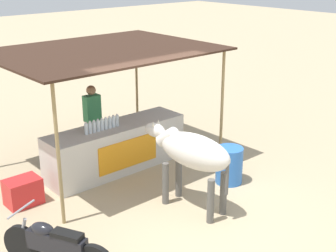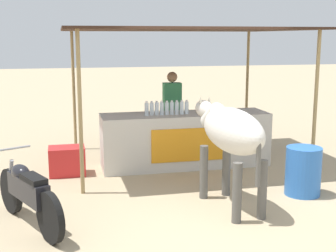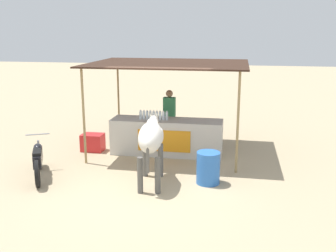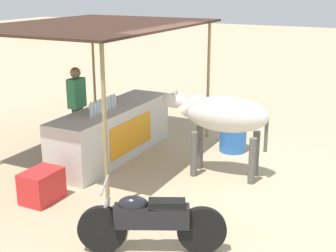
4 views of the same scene
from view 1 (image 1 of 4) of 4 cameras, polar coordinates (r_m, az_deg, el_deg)
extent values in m
plane|color=tan|center=(8.29, 2.80, -10.08)|extent=(60.00, 60.00, 0.00)
cube|color=beige|center=(9.61, -6.30, -2.63)|extent=(3.00, 0.80, 0.96)
cube|color=orange|center=(9.30, -4.84, -3.36)|extent=(1.40, 0.02, 0.58)
cube|color=#382319|center=(9.30, -7.84, 9.14)|extent=(4.20, 3.20, 0.04)
cylinder|color=#997F51|center=(7.53, -13.23, -3.49)|extent=(0.06, 0.06, 2.44)
cylinder|color=#997F51|center=(9.74, 6.59, 2.28)|extent=(0.06, 0.06, 2.44)
cylinder|color=#997F51|center=(11.78, -3.84, 5.45)|extent=(0.06, 0.06, 2.44)
cylinder|color=silver|center=(9.00, -9.94, -0.36)|extent=(0.07, 0.07, 0.22)
cylinder|color=white|center=(8.96, -9.99, 0.39)|extent=(0.04, 0.04, 0.03)
cylinder|color=silver|center=(9.05, -9.46, -0.24)|extent=(0.07, 0.07, 0.22)
cylinder|color=white|center=(9.01, -9.50, 0.51)|extent=(0.04, 0.04, 0.03)
cylinder|color=silver|center=(9.09, -8.98, -0.11)|extent=(0.07, 0.07, 0.22)
cylinder|color=white|center=(9.05, -9.02, 0.64)|extent=(0.04, 0.04, 0.03)
cylinder|color=silver|center=(9.14, -8.51, 0.02)|extent=(0.07, 0.07, 0.22)
cylinder|color=white|center=(9.10, -8.55, 0.76)|extent=(0.04, 0.04, 0.03)
cylinder|color=silver|center=(9.18, -8.04, 0.15)|extent=(0.07, 0.07, 0.22)
cylinder|color=white|center=(9.14, -8.08, 0.88)|extent=(0.04, 0.04, 0.03)
cylinder|color=silver|center=(9.23, -7.58, 0.27)|extent=(0.07, 0.07, 0.22)
cylinder|color=white|center=(9.19, -7.61, 1.00)|extent=(0.04, 0.04, 0.03)
cylinder|color=silver|center=(9.28, -7.12, 0.39)|extent=(0.07, 0.07, 0.22)
cylinder|color=white|center=(9.24, -7.15, 1.12)|extent=(0.04, 0.04, 0.03)
cylinder|color=silver|center=(9.32, -6.66, 0.51)|extent=(0.07, 0.07, 0.22)
cylinder|color=white|center=(9.28, -6.69, 1.24)|extent=(0.04, 0.04, 0.03)
cylinder|color=silver|center=(9.37, -6.21, 0.63)|extent=(0.07, 0.07, 0.22)
cylinder|color=white|center=(9.33, -6.24, 1.36)|extent=(0.04, 0.04, 0.03)
cylinder|color=#383842|center=(10.18, -9.03, -1.70)|extent=(0.22, 0.22, 0.88)
cube|color=#337F4C|center=(9.94, -9.25, 2.16)|extent=(0.34, 0.20, 0.56)
sphere|color=#8C6647|center=(9.83, -9.37, 4.33)|extent=(0.20, 0.20, 0.20)
cube|color=red|center=(8.72, -17.25, -7.65)|extent=(0.60, 0.44, 0.48)
cylinder|color=blue|center=(9.13, 7.48, -4.75)|extent=(0.52, 0.52, 0.72)
ellipsoid|color=silver|center=(7.84, 3.26, -3.10)|extent=(0.70, 1.46, 0.60)
cylinder|color=#575551|center=(8.29, -0.30, -7.01)|extent=(0.12, 0.12, 0.78)
cylinder|color=#575551|center=(8.53, 1.32, -6.18)|extent=(0.12, 0.12, 0.78)
cylinder|color=#575551|center=(7.75, 5.22, -9.12)|extent=(0.12, 0.12, 0.78)
cylinder|color=#575551|center=(8.01, 6.77, -8.15)|extent=(0.12, 0.12, 0.78)
cylinder|color=silver|center=(8.15, -0.02, -1.36)|extent=(0.30, 0.48, 0.41)
ellipsoid|color=silver|center=(8.32, -1.58, -0.49)|extent=(0.28, 0.47, 0.26)
cone|color=beige|center=(8.21, -1.82, 0.27)|extent=(0.05, 0.05, 0.10)
cone|color=beige|center=(8.31, -1.17, 0.52)|extent=(0.05, 0.05, 0.10)
cylinder|color=#575551|center=(7.60, 7.20, -6.24)|extent=(0.06, 0.06, 0.60)
ellipsoid|color=silver|center=(8.06, 3.67, -2.46)|extent=(0.16, 0.45, 0.32)
cylinder|color=black|center=(7.14, -17.30, -13.62)|extent=(0.33, 0.58, 0.60)
cube|color=black|center=(6.71, -13.40, -13.71)|extent=(0.55, 0.89, 0.28)
ellipsoid|color=black|center=(6.75, -15.06, -12.08)|extent=(0.34, 0.41, 0.20)
cube|color=black|center=(6.54, -12.20, -12.95)|extent=(0.35, 0.47, 0.10)
cylinder|color=#99999E|center=(6.82, -17.47, -9.65)|extent=(0.51, 0.27, 0.03)
cylinder|color=#99999E|center=(7.02, -17.34, -12.30)|extent=(0.13, 0.20, 0.49)
camera|label=2|loc=(3.47, 52.64, -20.58)|focal=50.00mm
camera|label=3|loc=(7.51, 69.85, 0.70)|focal=42.00mm
camera|label=4|loc=(3.42, -72.75, -11.69)|focal=50.00mm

